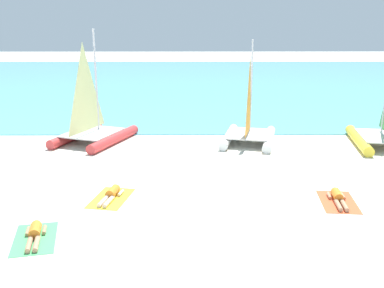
# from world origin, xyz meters

# --- Properties ---
(ground_plane) EXTENTS (120.00, 120.00, 0.00)m
(ground_plane) POSITION_xyz_m (0.00, 10.00, 0.00)
(ground_plane) COLOR silver
(ocean_water) EXTENTS (120.00, 40.00, 0.05)m
(ocean_water) POSITION_xyz_m (0.00, 30.85, 0.03)
(ocean_water) COLOR #5BB2C1
(ocean_water) RESTS_ON ground
(sailboat_white) EXTENTS (3.10, 4.10, 4.79)m
(sailboat_white) POSITION_xyz_m (2.71, 9.44, 0.71)
(sailboat_white) COLOR white
(sailboat_white) RESTS_ON ground
(sailboat_red) EXTENTS (3.86, 4.70, 5.27)m
(sailboat_red) POSITION_xyz_m (-4.69, 9.56, 0.79)
(sailboat_red) COLOR #CC3838
(sailboat_red) RESTS_ON ground
(towel_left) EXTENTS (1.48, 2.09, 0.01)m
(towel_left) POSITION_xyz_m (-4.26, -0.32, 0.01)
(towel_left) COLOR #4CB266
(towel_left) RESTS_ON ground
(sunbather_left) EXTENTS (0.72, 1.56, 0.30)m
(sunbather_left) POSITION_xyz_m (-4.27, -0.25, 0.13)
(sunbather_left) COLOR orange
(sunbather_left) RESTS_ON towel_left
(towel_middle) EXTENTS (1.43, 2.07, 0.01)m
(towel_middle) POSITION_xyz_m (-2.69, 2.52, 0.01)
(towel_middle) COLOR yellow
(towel_middle) RESTS_ON ground
(sunbather_middle) EXTENTS (0.69, 1.56, 0.30)m
(sunbather_middle) POSITION_xyz_m (-2.67, 2.58, 0.13)
(sunbather_middle) COLOR orange
(sunbather_middle) RESTS_ON towel_middle
(towel_right) EXTENTS (1.28, 2.00, 0.01)m
(towel_right) POSITION_xyz_m (4.70, 2.17, 0.01)
(towel_right) COLOR #EA5933
(towel_right) RESTS_ON ground
(sunbather_right) EXTENTS (0.58, 1.57, 0.30)m
(sunbather_right) POSITION_xyz_m (4.71, 2.24, 0.13)
(sunbather_right) COLOR orange
(sunbather_right) RESTS_ON towel_right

